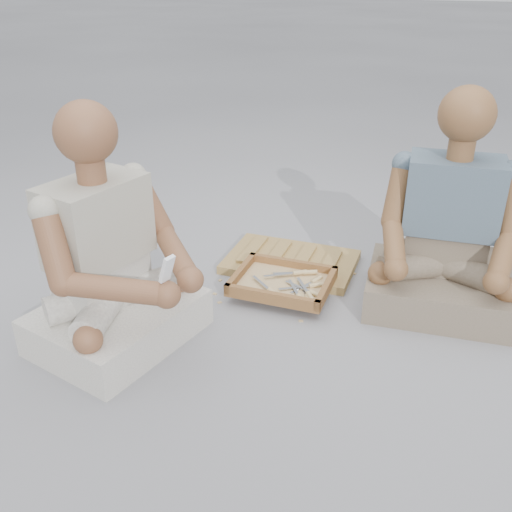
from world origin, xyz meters
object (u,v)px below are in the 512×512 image
at_px(craftsman, 111,267).
at_px(carved_panel, 291,262).
at_px(tool_tray, 283,283).
at_px(companion, 447,240).

bearing_deg(craftsman, carved_panel, 164.30).
relative_size(tool_tray, craftsman, 0.48).
xyz_separation_m(craftsman, companion, (1.21, 0.86, -0.01)).
distance_m(carved_panel, tool_tray, 0.31).
distance_m(carved_panel, companion, 0.84).
height_order(craftsman, companion, same).
height_order(carved_panel, tool_tray, tool_tray).
bearing_deg(craftsman, companion, 134.50).
distance_m(tool_tray, craftsman, 0.86).
bearing_deg(tool_tray, craftsman, -128.62).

